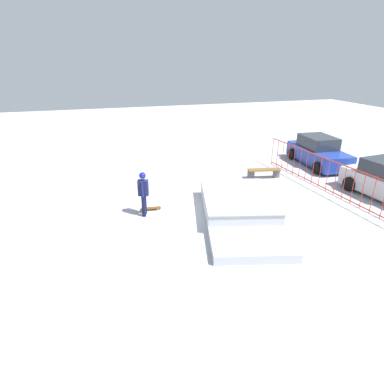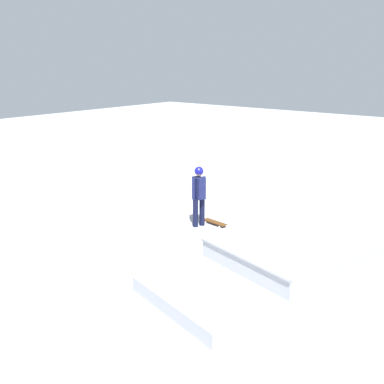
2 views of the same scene
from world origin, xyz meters
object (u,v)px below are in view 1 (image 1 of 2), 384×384
object	(u,v)px
skateboard	(151,208)
park_bench	(264,171)
skate_ramp	(240,209)
parked_car_blue	(318,152)
skater	(143,191)

from	to	relation	value
skateboard	park_bench	world-z (taller)	park_bench
skate_ramp	parked_car_blue	distance (m)	8.38
park_bench	skater	bearing A→B (deg)	-69.58
skate_ramp	park_bench	bearing A→B (deg)	155.02
park_bench	parked_car_blue	world-z (taller)	parked_car_blue
park_bench	parked_car_blue	xyz separation A→B (m)	(-1.14, 3.96, 0.37)
skateboard	parked_car_blue	size ratio (longest dim) A/B	0.19
skater	park_bench	size ratio (longest dim) A/B	1.05
skate_ramp	skateboard	size ratio (longest dim) A/B	7.18
skate_ramp	skateboard	distance (m)	3.48
skate_ramp	skateboard	xyz separation A→B (m)	(-1.57, -3.10, -0.24)
skateboard	skate_ramp	bearing A→B (deg)	-19.80
skate_ramp	skater	size ratio (longest dim) A/B	3.41
skate_ramp	skateboard	bearing A→B (deg)	-102.25
skate_ramp	skater	xyz separation A→B (m)	(-1.21, -3.41, 0.69)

